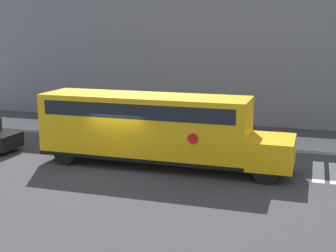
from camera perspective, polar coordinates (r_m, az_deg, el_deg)
name	(u,v)px	position (r m, az deg, el deg)	size (l,w,h in m)	color
ground_plane	(122,167)	(21.23, -5.62, -5.02)	(60.00, 60.00, 0.00)	#333335
sidewalk_strip	(166,135)	(27.10, -0.22, -1.10)	(44.00, 3.00, 0.15)	#9E9E99
building_backdrop	(195,40)	(32.68, 3.33, 10.45)	(32.00, 4.00, 10.73)	slate
school_bus	(152,126)	(20.98, -1.91, 0.02)	(11.29, 2.57, 3.22)	#EAA80F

